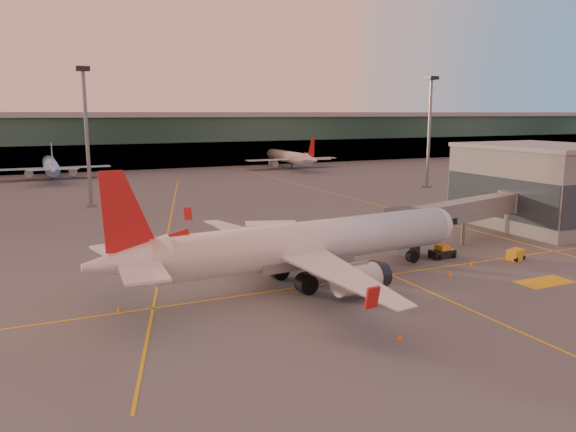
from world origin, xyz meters
name	(u,v)px	position (x,y,z in m)	size (l,w,h in m)	color
ground	(378,294)	(0.00, 0.00, 0.00)	(600.00, 600.00, 0.00)	#4C4F54
taxi_markings	(187,221)	(-7.32, 44.49, 0.01)	(100.12, 173.00, 0.01)	gold
terminal	(131,140)	(0.00, 141.79, 8.76)	(400.00, 20.00, 17.60)	#19382D
gate_building	(542,186)	(41.93, 17.93, 6.29)	(18.40, 22.40, 12.60)	slate
mast_west_near	(86,127)	(-20.00, 66.00, 14.86)	(2.40, 2.40, 25.60)	slate
mast_east_near	(430,124)	(55.00, 62.00, 14.86)	(2.40, 2.40, 25.60)	slate
main_airplane	(301,245)	(-5.47, 5.96, 4.11)	(41.91, 37.82, 12.64)	silver
jet_bridge	(470,211)	(23.37, 13.21, 4.32)	(27.97, 10.23, 6.14)	slate
catering_truck	(271,239)	(-4.60, 15.59, 2.65)	(6.54, 4.50, 4.66)	red
gpu_cart	(516,255)	(22.17, 3.87, 0.64)	(2.50, 1.87, 1.30)	gold
pushback_tug	(442,253)	(14.89, 8.39, 0.64)	(3.06, 1.68, 1.57)	black
cone_nose	(472,263)	(15.84, 4.28, 0.28)	(0.46, 0.46, 0.58)	orange
cone_tail	(119,308)	(-23.56, 5.54, 0.24)	(0.40, 0.40, 0.51)	orange
cone_wing_right	(400,336)	(-4.68, -10.11, 0.28)	(0.46, 0.46, 0.58)	orange
cone_wing_left	(244,244)	(-4.98, 24.07, 0.29)	(0.48, 0.48, 0.61)	orange
cone_fwd	(450,273)	(10.57, 1.96, 0.30)	(0.48, 0.48, 0.61)	orange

